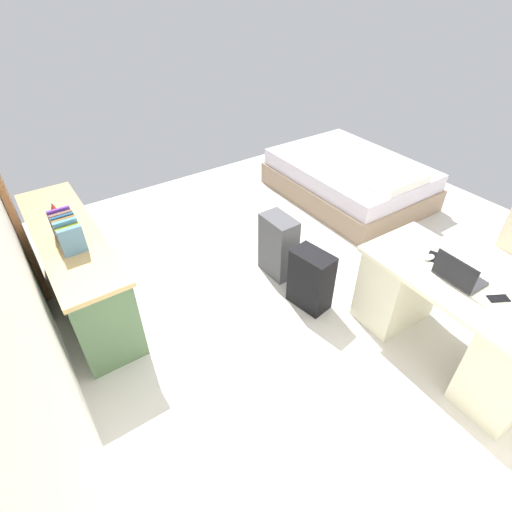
{
  "coord_description": "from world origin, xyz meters",
  "views": [
    {
      "loc": [
        -1.99,
        2.18,
        2.56
      ],
      "look_at": [
        0.09,
        0.74,
        0.6
      ],
      "focal_mm": 27.72,
      "sensor_mm": 36.0,
      "label": 1
    }
  ],
  "objects_px": {
    "computer_mouse": "(429,257)",
    "figurine_small": "(54,208)",
    "desk": "(451,318)",
    "cell_phone_by_mouse": "(432,256)",
    "bed": "(349,179)",
    "laptop": "(458,275)",
    "suitcase_black": "(311,280)",
    "suitcase_spare_grey": "(278,246)",
    "credenza": "(79,269)",
    "office_chair": "(507,270)",
    "cell_phone_near_laptop": "(498,298)"
  },
  "relations": [
    {
      "from": "credenza",
      "to": "suitcase_black",
      "type": "bearing_deg",
      "value": -125.37
    },
    {
      "from": "suitcase_black",
      "to": "figurine_small",
      "type": "bearing_deg",
      "value": 38.45
    },
    {
      "from": "computer_mouse",
      "to": "figurine_small",
      "type": "height_order",
      "value": "figurine_small"
    },
    {
      "from": "desk",
      "to": "office_chair",
      "type": "bearing_deg",
      "value": -86.95
    },
    {
      "from": "laptop",
      "to": "cell_phone_by_mouse",
      "type": "distance_m",
      "value": 0.28
    },
    {
      "from": "bed",
      "to": "computer_mouse",
      "type": "relative_size",
      "value": 19.13
    },
    {
      "from": "desk",
      "to": "figurine_small",
      "type": "height_order",
      "value": "figurine_small"
    },
    {
      "from": "laptop",
      "to": "cell_phone_by_mouse",
      "type": "height_order",
      "value": "laptop"
    },
    {
      "from": "credenza",
      "to": "cell_phone_by_mouse",
      "type": "height_order",
      "value": "credenza"
    },
    {
      "from": "laptop",
      "to": "figurine_small",
      "type": "relative_size",
      "value": 2.88
    },
    {
      "from": "office_chair",
      "to": "suitcase_spare_grey",
      "type": "distance_m",
      "value": 1.98
    },
    {
      "from": "computer_mouse",
      "to": "cell_phone_by_mouse",
      "type": "height_order",
      "value": "computer_mouse"
    },
    {
      "from": "credenza",
      "to": "computer_mouse",
      "type": "distance_m",
      "value": 2.86
    },
    {
      "from": "figurine_small",
      "to": "office_chair",
      "type": "bearing_deg",
      "value": -129.66
    },
    {
      "from": "bed",
      "to": "computer_mouse",
      "type": "bearing_deg",
      "value": 147.81
    },
    {
      "from": "suitcase_black",
      "to": "suitcase_spare_grey",
      "type": "height_order",
      "value": "suitcase_spare_grey"
    },
    {
      "from": "cell_phone_near_laptop",
      "to": "laptop",
      "type": "bearing_deg",
      "value": 42.76
    },
    {
      "from": "credenza",
      "to": "suitcase_black",
      "type": "height_order",
      "value": "credenza"
    },
    {
      "from": "suitcase_spare_grey",
      "to": "cell_phone_near_laptop",
      "type": "xyz_separation_m",
      "value": [
        -1.75,
        -0.48,
        0.42
      ]
    },
    {
      "from": "credenza",
      "to": "computer_mouse",
      "type": "relative_size",
      "value": 18.0
    },
    {
      "from": "bed",
      "to": "laptop",
      "type": "bearing_deg",
      "value": 149.98
    },
    {
      "from": "office_chair",
      "to": "figurine_small",
      "type": "xyz_separation_m",
      "value": [
        2.47,
        2.98,
        0.4
      ]
    },
    {
      "from": "bed",
      "to": "computer_mouse",
      "type": "distance_m",
      "value": 2.34
    },
    {
      "from": "bed",
      "to": "cell_phone_by_mouse",
      "type": "bearing_deg",
      "value": 148.7
    },
    {
      "from": "desk",
      "to": "suitcase_black",
      "type": "distance_m",
      "value": 1.13
    },
    {
      "from": "credenza",
      "to": "suitcase_black",
      "type": "relative_size",
      "value": 3.21
    },
    {
      "from": "bed",
      "to": "figurine_small",
      "type": "xyz_separation_m",
      "value": [
        0.27,
        3.37,
        0.58
      ]
    },
    {
      "from": "suitcase_black",
      "to": "suitcase_spare_grey",
      "type": "bearing_deg",
      "value": -13.21
    },
    {
      "from": "figurine_small",
      "to": "credenza",
      "type": "bearing_deg",
      "value": -179.74
    },
    {
      "from": "suitcase_spare_grey",
      "to": "bed",
      "type": "bearing_deg",
      "value": -67.96
    },
    {
      "from": "suitcase_black",
      "to": "desk",
      "type": "bearing_deg",
      "value": -163.06
    },
    {
      "from": "office_chair",
      "to": "desk",
      "type": "bearing_deg",
      "value": 93.05
    },
    {
      "from": "cell_phone_near_laptop",
      "to": "cell_phone_by_mouse",
      "type": "xyz_separation_m",
      "value": [
        0.53,
        -0.03,
        0.0
      ]
    },
    {
      "from": "bed",
      "to": "figurine_small",
      "type": "height_order",
      "value": "figurine_small"
    },
    {
      "from": "computer_mouse",
      "to": "cell_phone_by_mouse",
      "type": "xyz_separation_m",
      "value": [
        0.0,
        -0.04,
        -0.01
      ]
    },
    {
      "from": "desk",
      "to": "credenza",
      "type": "xyz_separation_m",
      "value": [
        2.17,
        2.13,
        0.0
      ]
    },
    {
      "from": "laptop",
      "to": "cell_phone_by_mouse",
      "type": "xyz_separation_m",
      "value": [
        0.26,
        -0.09,
        -0.04
      ]
    },
    {
      "from": "desk",
      "to": "computer_mouse",
      "type": "bearing_deg",
      "value": -3.37
    },
    {
      "from": "bed",
      "to": "cell_phone_near_laptop",
      "type": "bearing_deg",
      "value": 153.96
    },
    {
      "from": "suitcase_spare_grey",
      "to": "figurine_small",
      "type": "xyz_separation_m",
      "value": [
        0.98,
        1.68,
        0.51
      ]
    },
    {
      "from": "credenza",
      "to": "cell_phone_by_mouse",
      "type": "bearing_deg",
      "value": -130.24
    },
    {
      "from": "suitcase_spare_grey",
      "to": "cell_phone_by_mouse",
      "type": "relative_size",
      "value": 4.62
    },
    {
      "from": "office_chair",
      "to": "cell_phone_by_mouse",
      "type": "relative_size",
      "value": 6.91
    },
    {
      "from": "suitcase_black",
      "to": "suitcase_spare_grey",
      "type": "relative_size",
      "value": 0.89
    },
    {
      "from": "suitcase_spare_grey",
      "to": "desk",
      "type": "bearing_deg",
      "value": -164.45
    },
    {
      "from": "bed",
      "to": "laptop",
      "type": "distance_m",
      "value": 2.58
    },
    {
      "from": "laptop",
      "to": "cell_phone_by_mouse",
      "type": "relative_size",
      "value": 2.33
    },
    {
      "from": "desk",
      "to": "cell_phone_by_mouse",
      "type": "bearing_deg",
      "value": -10.86
    },
    {
      "from": "cell_phone_by_mouse",
      "to": "credenza",
      "type": "bearing_deg",
      "value": 29.05
    },
    {
      "from": "laptop",
      "to": "figurine_small",
      "type": "bearing_deg",
      "value": 40.55
    }
  ]
}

